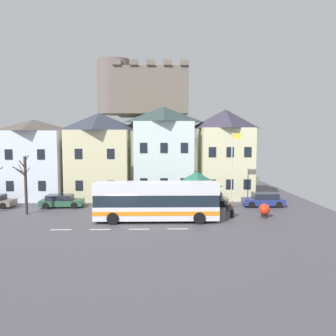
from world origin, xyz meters
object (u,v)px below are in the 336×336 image
Objects in this scene: public_bench at (180,203)px; transit_bus at (156,202)px; townhouse_02 at (164,153)px; parked_car_03 at (116,201)px; pedestrian_01 at (228,211)px; townhouse_01 at (100,156)px; townhouse_03 at (225,154)px; bus_shelter at (197,179)px; bare_tree_00 at (25,184)px; flagpole at (232,165)px; parked_car_04 at (61,201)px; hilltop_castle at (151,140)px; parked_car_01 at (264,200)px; townhouse_00 at (35,159)px; harbour_buoy at (264,210)px; parked_car_02 at (207,199)px; pedestrian_02 at (217,205)px; pedestrian_00 at (232,209)px.

transit_bus is at bearing -113.65° from public_bench.
townhouse_02 is 2.47× the size of parked_car_03.
townhouse_01 is at bearing 138.52° from pedestrian_01.
townhouse_03 is at bearing 55.22° from transit_bus.
bus_shelter is at bearing -118.70° from townhouse_03.
bare_tree_00 is (-7.85, -3.30, 2.25)m from parked_car_03.
parked_car_04 is at bearing 175.89° from flagpole.
hilltop_castle is at bearing 92.48° from transit_bus.
transit_bus is (-8.02, -11.30, -3.54)m from townhouse_03.
parked_car_01 is 20.82m from parked_car_04.
pedestrian_01 is at bearing -21.60° from parked_car_04.
townhouse_00 is at bearing 129.69° from parked_car_04.
parked_car_01 is (7.26, 2.37, -2.44)m from bus_shelter.
parked_car_03 is 3.47× the size of harbour_buoy.
bare_tree_00 is (-2.29, -3.28, 2.24)m from parked_car_04.
townhouse_00 is at bearing -177.90° from townhouse_01.
hilltop_castle is 29.32m from parked_car_02.
pedestrian_02 is (-2.46, -9.23, -4.31)m from townhouse_03.
flagpole reaches higher than transit_bus.
flagpole is (6.73, -6.18, -0.97)m from townhouse_02.
townhouse_00 is 2.14× the size of parked_car_04.
parked_car_02 is (19.49, -4.63, -3.90)m from townhouse_00.
parked_car_02 is 2.80× the size of pedestrian_02.
townhouse_01 reaches higher than pedestrian_02.
transit_bus reaches higher than parked_car_02.
townhouse_01 is at bearing 145.63° from public_bench.
townhouse_02 is at bearing 131.01° from harbour_buoy.
pedestrian_02 reaches higher than pedestrian_00.
townhouse_03 is (7.24, 0.25, -0.14)m from townhouse_02.
harbour_buoy reaches higher than public_bench.
pedestrian_02 is at bearing -2.49° from bare_tree_00.
townhouse_00 is at bearing -10.18° from parked_car_01.
townhouse_02 reaches higher than bus_shelter.
parked_car_03 is at bearing 124.93° from transit_bus.
parked_car_03 is 5.56m from parked_car_04.
parked_car_02 is at bearing -77.03° from hilltop_castle.
parked_car_04 is at bearing -119.01° from townhouse_01.
townhouse_02 is 6.99× the size of pedestrian_00.
parked_car_04 is 15.84m from pedestrian_02.
townhouse_02 is at bearing -3.84° from townhouse_01.
townhouse_03 is 2.33× the size of parked_car_02.
townhouse_03 reaches higher than pedestrian_02.
transit_bus is 6.21m from pedestrian_01.
bare_tree_00 is (-15.86, -0.78, -0.24)m from bus_shelter.
bus_shelter reaches higher than public_bench.
pedestrian_00 is 0.28× the size of bare_tree_00.
townhouse_02 is (7.52, -0.51, 0.34)m from townhouse_01.
flagpole is (2.23, -1.78, 3.67)m from parked_car_02.
townhouse_01 is 2.33× the size of parked_car_04.
townhouse_03 is 21.90m from bare_tree_00.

